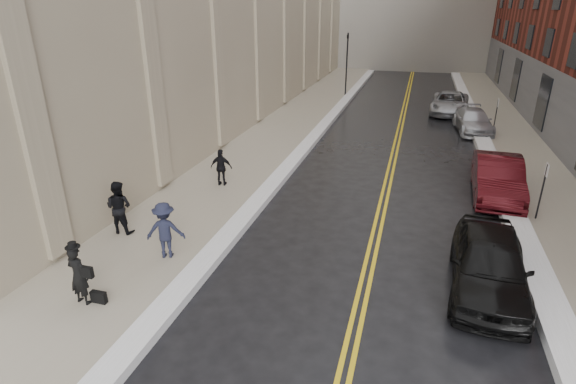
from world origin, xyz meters
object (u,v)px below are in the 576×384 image
Objects in this scene: car_maroon at (498,178)px; pedestrian_main at (78,275)px; pedestrian_b at (165,230)px; car_black at (489,263)px; car_silver_far at (450,103)px; pedestrian_c at (221,167)px; car_silver_near at (473,121)px; pedestrian_a at (119,207)px.

pedestrian_main is (-11.15, -10.77, 0.14)m from car_maroon.
car_black is at bearing 167.24° from pedestrian_b.
pedestrian_c is at bearing -114.51° from car_silver_far.
car_silver_near is at bearing -137.31° from pedestrian_c.
pedestrian_main is (-10.04, -3.70, 0.14)m from car_black.
car_silver_far is (-1.16, 15.63, -0.06)m from car_maroon.
car_silver_near is 2.66× the size of pedestrian_b.
car_black reaches higher than car_silver_near.
pedestrian_c is (-11.05, -12.87, 0.26)m from car_silver_near.
pedestrian_a reaches higher than pedestrian_main.
car_maroon is 13.07m from pedestrian_b.
pedestrian_b is at bearing 91.00° from pedestrian_c.
car_silver_near is at bearing -126.89° from pedestrian_a.
pedestrian_a is 5.13m from pedestrian_c.
car_black is 0.97× the size of car_maroon.
pedestrian_main is at bearing -106.23° from car_silver_far.
pedestrian_c reaches higher than car_black.
pedestrian_c is at bearing -84.09° from pedestrian_main.
pedestrian_b is at bearing -139.08° from car_maroon.
car_silver_far is at bearing -104.15° from pedestrian_main.
car_silver_far is 3.48× the size of pedestrian_c.
pedestrian_b is at bearing -106.47° from car_silver_far.
car_silver_near is at bearing -137.86° from pedestrian_b.
pedestrian_main reaches higher than car_maroon.
car_silver_far reaches higher than car_silver_near.
car_black is 2.73× the size of pedestrian_b.
pedestrian_b is (-9.09, -23.74, 0.27)m from car_silver_far.
pedestrian_a reaches higher than car_silver_far.
car_silver_far is (-0.05, 22.70, -0.06)m from car_black.
car_black is 7.16m from car_maroon.
car_maroon is 2.74× the size of pedestrian_a.
car_silver_near is 0.86× the size of car_silver_far.
pedestrian_a reaches higher than pedestrian_c.
car_maroon is at bearing -152.12° from pedestrian_a.
car_black is 2.98× the size of pedestrian_main.
pedestrian_main reaches higher than pedestrian_c.
pedestrian_a is at bearing -42.74° from pedestrian_b.
pedestrian_b reaches higher than pedestrian_main.
car_silver_near is (1.11, 17.73, -0.14)m from car_black.
pedestrian_a is at bearing -62.59° from pedestrian_main.
car_maroon is (1.11, 7.07, -0.00)m from car_black.
pedestrian_b is 1.12× the size of pedestrian_c.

